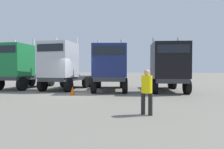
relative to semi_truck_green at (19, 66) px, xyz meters
The scene contains 7 objects.
ground 6.77m from the semi_truck_green, 19.79° to the right, with size 200.00×200.00×0.00m, color slate.
semi_truck_green is the anchor object (origin of this frame).
semi_truck_silver 4.02m from the semi_truck_green, ahead, with size 2.71×5.97×4.42m.
semi_truck_navy 8.03m from the semi_truck_green, ahead, with size 3.75×6.80×4.09m.
semi_truck_black 12.37m from the semi_truck_green, ahead, with size 3.37×6.39×4.17m.
visitor_in_hivis 13.45m from the semi_truck_green, 34.01° to the right, with size 0.50×0.50×1.69m.
traffic_cone_near 6.83m from the semi_truck_green, 23.34° to the right, with size 0.36×0.36×0.56m, color #F2590C.
Camera 1 is at (5.27, -12.69, 1.68)m, focal length 31.57 mm.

